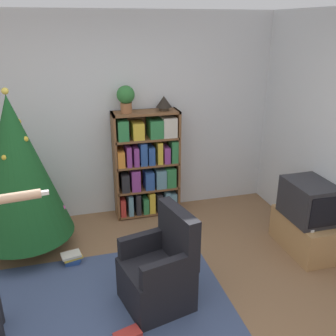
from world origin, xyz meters
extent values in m
plane|color=#846042|center=(0.00, 0.00, 0.00)|extent=(14.00, 14.00, 0.00)
cube|color=silver|center=(0.00, 2.27, 1.30)|extent=(8.00, 0.10, 2.60)
cube|color=#3D4C70|center=(-0.55, 0.29, 0.00)|extent=(2.73, 1.80, 0.01)
cube|color=brown|center=(0.03, 2.05, 0.71)|extent=(0.03, 0.30, 1.41)
cube|color=brown|center=(0.85, 2.05, 0.71)|extent=(0.03, 0.30, 1.41)
cube|color=brown|center=(0.44, 2.05, 1.40)|extent=(0.85, 0.30, 0.03)
cube|color=brown|center=(0.44, 2.20, 0.71)|extent=(0.85, 0.01, 1.41)
cube|color=brown|center=(0.44, 2.05, 0.03)|extent=(0.82, 0.30, 0.03)
cube|color=#B22D28|center=(0.09, 2.04, 0.16)|extent=(0.07, 0.28, 0.24)
cube|color=#5B899E|center=(0.19, 2.01, 0.18)|extent=(0.06, 0.22, 0.27)
cube|color=#232328|center=(0.29, 2.04, 0.19)|extent=(0.06, 0.27, 0.29)
cube|color=#2D7A42|center=(0.40, 2.02, 0.15)|extent=(0.07, 0.24, 0.21)
cube|color=gold|center=(0.48, 2.01, 0.19)|extent=(0.08, 0.21, 0.29)
cube|color=#232328|center=(0.58, 2.03, 0.17)|extent=(0.07, 0.26, 0.25)
cube|color=#5B899E|center=(0.69, 2.02, 0.18)|extent=(0.07, 0.24, 0.27)
cube|color=#5B899E|center=(0.78, 2.01, 0.17)|extent=(0.09, 0.21, 0.24)
cube|color=brown|center=(0.44, 2.05, 0.38)|extent=(0.82, 0.30, 0.03)
cube|color=#232328|center=(0.13, 2.02, 0.51)|extent=(0.10, 0.23, 0.24)
cube|color=#843889|center=(0.27, 2.01, 0.53)|extent=(0.11, 0.22, 0.28)
cube|color=#284C93|center=(0.45, 2.01, 0.51)|extent=(0.12, 0.22, 0.24)
cube|color=#5B899E|center=(0.61, 2.02, 0.52)|extent=(0.14, 0.24, 0.25)
cube|color=#2D7A42|center=(0.74, 2.03, 0.52)|extent=(0.13, 0.26, 0.26)
cube|color=brown|center=(0.44, 2.05, 0.72)|extent=(0.82, 0.30, 0.03)
cube|color=orange|center=(0.09, 2.04, 0.84)|extent=(0.09, 0.27, 0.21)
cube|color=#843889|center=(0.19, 2.03, 0.87)|extent=(0.06, 0.25, 0.26)
cube|color=#843889|center=(0.29, 2.01, 0.86)|extent=(0.06, 0.22, 0.24)
cube|color=#284C93|center=(0.38, 2.02, 0.88)|extent=(0.08, 0.24, 0.29)
cube|color=#284C93|center=(0.48, 2.04, 0.85)|extent=(0.08, 0.28, 0.23)
cube|color=gold|center=(0.59, 2.03, 0.88)|extent=(0.06, 0.25, 0.29)
cube|color=#843889|center=(0.69, 2.02, 0.84)|extent=(0.08, 0.23, 0.21)
cube|color=#2D7A42|center=(0.79, 2.04, 0.88)|extent=(0.08, 0.27, 0.29)
cube|color=brown|center=(0.44, 2.05, 1.07)|extent=(0.82, 0.30, 0.03)
cube|color=#2D7A42|center=(0.13, 2.04, 1.21)|extent=(0.13, 0.27, 0.25)
cube|color=gold|center=(0.32, 2.01, 1.19)|extent=(0.14, 0.22, 0.21)
cube|color=#2D7A42|center=(0.55, 2.05, 1.20)|extent=(0.17, 0.29, 0.23)
cube|color=beige|center=(0.73, 2.03, 1.21)|extent=(0.17, 0.25, 0.25)
cube|color=tan|center=(1.96, 0.71, 0.20)|extent=(0.40, 0.79, 0.41)
cube|color=#28282D|center=(1.96, 0.71, 0.62)|extent=(0.43, 0.57, 0.43)
cube|color=black|center=(1.96, 0.42, 0.62)|extent=(0.35, 0.01, 0.34)
cube|color=white|center=(1.84, 0.47, 0.42)|extent=(0.04, 0.12, 0.02)
cylinder|color=#4C3323|center=(-1.07, 1.53, 0.05)|extent=(0.36, 0.36, 0.10)
cylinder|color=brown|center=(-1.07, 1.53, 0.16)|extent=(0.08, 0.08, 0.12)
cone|color=#195123|center=(-1.07, 1.53, 1.00)|extent=(1.05, 1.05, 1.57)
sphere|color=gold|center=(-1.15, 1.35, 1.19)|extent=(0.06, 0.06, 0.06)
sphere|color=silver|center=(-0.95, 1.63, 1.27)|extent=(0.05, 0.05, 0.05)
sphere|color=gold|center=(-0.94, 1.47, 1.33)|extent=(0.06, 0.06, 0.06)
sphere|color=#B74C93|center=(-1.10, 1.60, 1.55)|extent=(0.07, 0.07, 0.07)
sphere|color=#B74C93|center=(-0.66, 1.52, 0.48)|extent=(0.07, 0.07, 0.07)
sphere|color=gold|center=(-1.00, 1.59, 1.49)|extent=(0.07, 0.07, 0.07)
sphere|color=#E5CC4C|center=(-1.07, 1.53, 1.82)|extent=(0.07, 0.07, 0.07)
cube|color=black|center=(0.13, 0.28, 0.21)|extent=(0.67, 0.67, 0.42)
cube|color=black|center=(0.36, 0.33, 0.67)|extent=(0.24, 0.57, 0.50)
cube|color=black|center=(0.08, 0.51, 0.52)|extent=(0.51, 0.19, 0.20)
cube|color=black|center=(0.19, 0.04, 0.52)|extent=(0.51, 0.19, 0.20)
cylinder|color=#DBAD89|center=(-0.98, 0.13, 1.29)|extent=(0.48, 0.13, 0.07)
cube|color=white|center=(-0.74, 0.16, 1.29)|extent=(0.11, 0.05, 0.03)
cylinder|color=#935B38|center=(0.20, 2.05, 1.47)|extent=(0.14, 0.14, 0.12)
sphere|color=#2D7033|center=(0.20, 2.05, 1.63)|extent=(0.22, 0.22, 0.22)
cylinder|color=#473828|center=(0.68, 2.05, 1.43)|extent=(0.12, 0.12, 0.04)
cone|color=black|center=(0.68, 2.05, 1.52)|extent=(0.20, 0.20, 0.14)
cube|color=#284C93|center=(-0.61, 1.12, 0.02)|extent=(0.16, 0.13, 0.03)
cube|color=#284C93|center=(-0.60, 1.11, 0.05)|extent=(0.17, 0.12, 0.03)
cube|color=gold|center=(-0.59, 1.11, 0.08)|extent=(0.22, 0.16, 0.03)
cube|color=beige|center=(-0.61, 1.12, 0.11)|extent=(0.23, 0.18, 0.03)
cube|color=#B22D28|center=(-0.19, -0.08, 0.05)|extent=(0.25, 0.19, 0.03)
camera|label=1|loc=(-0.50, -2.45, 2.44)|focal=40.00mm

